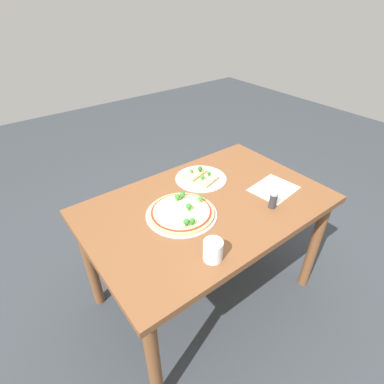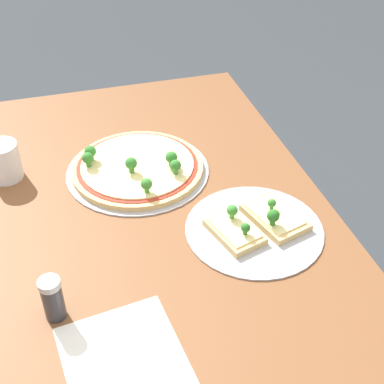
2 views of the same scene
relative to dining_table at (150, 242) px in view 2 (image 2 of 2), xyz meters
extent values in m
cube|color=brown|center=(0.00, 0.00, 0.08)|extent=(1.28, 0.83, 0.04)
cylinder|color=brown|center=(0.58, -0.35, -0.29)|extent=(0.06, 0.06, 0.70)
cylinder|color=brown|center=(0.58, 0.35, -0.29)|extent=(0.06, 0.06, 0.70)
cylinder|color=#A3A3A8|center=(0.16, -0.01, 0.10)|extent=(0.36, 0.36, 0.00)
cylinder|color=#DBB775|center=(0.16, -0.01, 0.11)|extent=(0.33, 0.33, 0.01)
cylinder|color=#A82D1E|center=(0.16, -0.01, 0.11)|extent=(0.30, 0.30, 0.00)
cylinder|color=#F4DB8E|center=(0.16, -0.01, 0.12)|extent=(0.28, 0.28, 0.00)
sphere|color=#337A2D|center=(0.19, 0.11, 0.14)|extent=(0.03, 0.03, 0.03)
cylinder|color=#3F8136|center=(0.19, 0.11, 0.12)|extent=(0.01, 0.01, 0.01)
sphere|color=#337A2D|center=(0.21, 0.10, 0.14)|extent=(0.03, 0.03, 0.03)
cylinder|color=#3F8136|center=(0.21, 0.10, 0.12)|extent=(0.01, 0.01, 0.01)
sphere|color=#337A2D|center=(0.13, -0.09, 0.14)|extent=(0.03, 0.03, 0.03)
cylinder|color=#3F8136|center=(0.13, -0.09, 0.12)|extent=(0.01, 0.01, 0.01)
sphere|color=#337A2D|center=(0.13, 0.01, 0.14)|extent=(0.03, 0.03, 0.03)
cylinder|color=#3F8136|center=(0.13, 0.01, 0.12)|extent=(0.01, 0.01, 0.01)
sphere|color=#3D8933|center=(0.04, -0.01, 0.14)|extent=(0.03, 0.03, 0.03)
cylinder|color=#488E3A|center=(0.04, -0.01, 0.12)|extent=(0.01, 0.01, 0.01)
sphere|color=#337A2D|center=(0.10, -0.09, 0.14)|extent=(0.03, 0.03, 0.03)
cylinder|color=#3F8136|center=(0.10, -0.09, 0.12)|extent=(0.01, 0.01, 0.01)
cylinder|color=#A3A3A8|center=(-0.12, -0.21, 0.10)|extent=(0.30, 0.30, 0.00)
cube|color=#DBB775|center=(-0.11, -0.27, 0.11)|extent=(0.16, 0.13, 0.02)
cube|color=#F4DB8E|center=(-0.11, -0.27, 0.12)|extent=(0.14, 0.11, 0.00)
sphere|color=#337A2D|center=(-0.09, -0.26, 0.14)|extent=(0.02, 0.02, 0.02)
cylinder|color=#3F8136|center=(-0.09, -0.26, 0.12)|extent=(0.01, 0.01, 0.01)
sphere|color=#286B23|center=(-0.14, -0.24, 0.14)|extent=(0.03, 0.03, 0.03)
cylinder|color=#37742D|center=(-0.14, -0.24, 0.12)|extent=(0.01, 0.01, 0.01)
cube|color=#DBB775|center=(-0.13, -0.16, 0.11)|extent=(0.15, 0.12, 0.02)
cube|color=#F4DB8E|center=(-0.13, -0.16, 0.12)|extent=(0.12, 0.10, 0.00)
sphere|color=#286B23|center=(-0.16, -0.18, 0.14)|extent=(0.02, 0.02, 0.02)
cylinder|color=#37742D|center=(-0.16, -0.18, 0.12)|extent=(0.01, 0.01, 0.01)
sphere|color=#3D8933|center=(-0.10, -0.17, 0.14)|extent=(0.02, 0.02, 0.02)
cylinder|color=#488E3A|center=(-0.10, -0.17, 0.12)|extent=(0.01, 0.01, 0.01)
cylinder|color=white|center=(0.23, 0.31, 0.14)|extent=(0.08, 0.08, 0.09)
cylinder|color=#333338|center=(-0.24, 0.23, 0.13)|extent=(0.04, 0.04, 0.08)
cylinder|color=#B2B2B7|center=(-0.24, 0.23, 0.18)|extent=(0.04, 0.04, 0.01)
cube|color=white|center=(-0.38, 0.12, 0.10)|extent=(0.27, 0.23, 0.00)
camera|label=1|loc=(0.83, 0.95, 1.04)|focal=28.00mm
camera|label=2|loc=(-0.93, 0.16, 0.89)|focal=50.00mm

